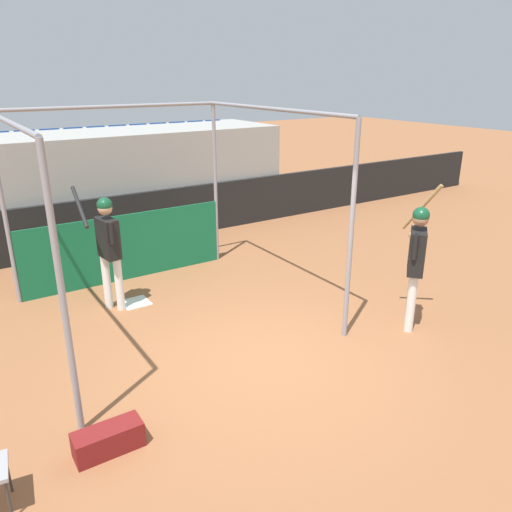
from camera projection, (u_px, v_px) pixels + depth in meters
name	position (u px, v px, depth m)	size (l,w,h in m)	color
ground_plane	(266.00, 360.00, 6.80)	(60.00, 60.00, 0.00)	#935B38
outfield_wall	(122.00, 221.00, 11.12)	(24.00, 0.12, 1.17)	black
bleacher_section	(102.00, 183.00, 11.89)	(8.70, 2.40, 2.45)	#9E9E99
batting_cage	(137.00, 220.00, 8.49)	(3.92, 3.97, 3.18)	gray
home_plate	(136.00, 303.00, 8.49)	(0.44, 0.44, 0.02)	white
player_batter	(108.00, 242.00, 7.91)	(0.51, 0.84, 2.01)	white
player_waiting	(416.00, 255.00, 7.28)	(0.66, 0.75, 2.19)	white
equipment_bag	(108.00, 440.00, 5.12)	(0.70, 0.28, 0.28)	maroon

